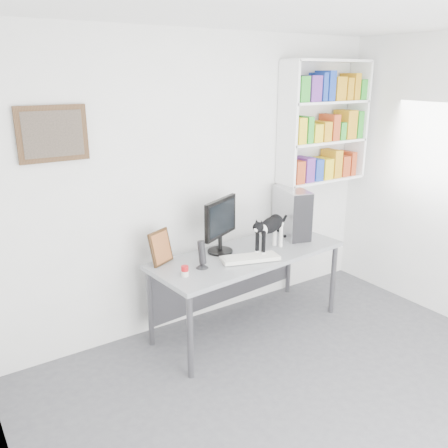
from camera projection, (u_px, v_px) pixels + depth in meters
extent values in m
cube|color=#59595E|center=(355.00, 431.00, 3.23)|extent=(4.00, 4.00, 0.01)
cube|color=silver|center=(201.00, 184.00, 4.41)|extent=(4.00, 0.01, 2.70)
cube|color=silver|center=(17.00, 349.00, 1.77)|extent=(0.01, 4.00, 2.70)
cube|color=white|center=(324.00, 122.00, 4.88)|extent=(1.03, 0.28, 1.24)
cube|color=#4A2F18|center=(53.00, 134.00, 3.53)|extent=(0.52, 0.04, 0.42)
cube|color=gray|center=(248.00, 291.00, 4.44)|extent=(1.89, 0.87, 0.77)
cube|color=black|center=(220.00, 225.00, 4.26)|extent=(0.54, 0.42, 0.52)
cube|color=silver|center=(250.00, 258.00, 4.15)|extent=(0.54, 0.34, 0.04)
cube|color=#A3A3A8|center=(292.00, 212.00, 4.71)|extent=(0.34, 0.53, 0.48)
cylinder|color=black|center=(202.00, 254.00, 3.95)|extent=(0.12, 0.12, 0.25)
cube|color=#4A2F18|center=(161.00, 247.00, 4.04)|extent=(0.26, 0.19, 0.30)
cylinder|color=#B90F15|center=(185.00, 271.00, 3.82)|extent=(0.08, 0.08, 0.09)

